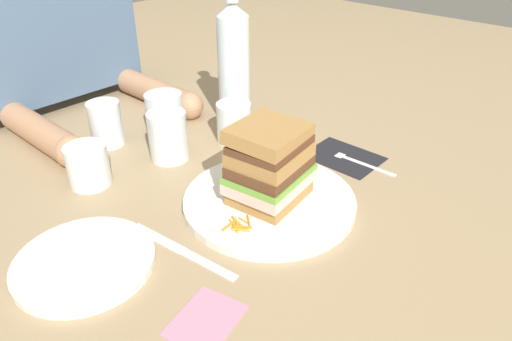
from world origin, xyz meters
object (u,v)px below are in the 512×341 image
object	(u,v)px
water_bottle	(234,63)
side_plate	(84,262)
empty_tumbler_1	(88,165)
main_plate	(269,201)
empty_tumbler_0	(165,115)
empty_tumbler_3	(106,124)
sandwich	(270,165)
knife	(185,252)
fork	(354,159)
napkin_pink	(205,320)
juice_glass	(234,124)
empty_tumbler_2	(169,136)
napkin_dark	(344,157)

from	to	relation	value
water_bottle	side_plate	distance (m)	0.53
empty_tumbler_1	side_plate	distance (m)	0.22
main_plate	side_plate	xyz separation A→B (m)	(-0.28, 0.09, -0.00)
empty_tumbler_0	empty_tumbler_3	xyz separation A→B (m)	(-0.11, 0.06, -0.00)
sandwich	empty_tumbler_0	distance (m)	0.33
knife	empty_tumbler_0	world-z (taller)	empty_tumbler_0
fork	water_bottle	xyz separation A→B (m)	(-0.02, 0.30, 0.13)
main_plate	fork	bearing A→B (deg)	-6.78
napkin_pink	side_plate	bearing A→B (deg)	103.31
fork	side_plate	size ratio (longest dim) A/B	0.86
empty_tumbler_1	napkin_pink	xyz separation A→B (m)	(-0.08, -0.38, -0.04)
empty_tumbler_1	napkin_pink	distance (m)	0.39
main_plate	empty_tumbler_0	distance (m)	0.34
juice_glass	empty_tumbler_3	size ratio (longest dim) A/B	0.90
juice_glass	side_plate	world-z (taller)	juice_glass
empty_tumbler_3	empty_tumbler_2	bearing A→B (deg)	-71.10
empty_tumbler_2	side_plate	world-z (taller)	empty_tumbler_2
napkin_dark	napkin_pink	world-z (taller)	same
fork	empty_tumbler_0	xyz separation A→B (m)	(-0.17, 0.36, 0.04)
empty_tumbler_0	side_plate	bearing A→B (deg)	-144.76
sandwich	side_plate	distance (m)	0.31
juice_glass	side_plate	size ratio (longest dim) A/B	0.42
empty_tumbler_1	side_plate	bearing A→B (deg)	-123.47
juice_glass	water_bottle	xyz separation A→B (m)	(0.07, 0.07, 0.10)
knife	empty_tumbler_2	bearing A→B (deg)	54.93
empty_tumbler_2	napkin_pink	bearing A→B (deg)	-123.34
napkin_pink	napkin_dark	bearing A→B (deg)	12.11
napkin_dark	juice_glass	world-z (taller)	juice_glass
main_plate	fork	world-z (taller)	main_plate
knife	napkin_pink	xyz separation A→B (m)	(-0.06, -0.11, -0.00)
napkin_dark	knife	bearing A→B (deg)	177.61
main_plate	napkin_pink	xyz separation A→B (m)	(-0.24, -0.10, -0.01)
sandwich	empty_tumbler_3	world-z (taller)	sandwich
napkin_pink	sandwich	bearing A→B (deg)	23.29
knife	water_bottle	size ratio (longest dim) A/B	0.68
empty_tumbler_1	empty_tumbler_2	world-z (taller)	empty_tumbler_2
napkin_dark	empty_tumbler_1	world-z (taller)	empty_tumbler_1
sandwich	napkin_dark	xyz separation A→B (m)	(0.22, -0.00, -0.08)
napkin_dark	side_plate	distance (m)	0.51
knife	empty_tumbler_3	size ratio (longest dim) A/B	2.20
empty_tumbler_1	knife	bearing A→B (deg)	-92.18
empty_tumbler_0	napkin_pink	world-z (taller)	empty_tumbler_0
water_bottle	empty_tumbler_1	size ratio (longest dim) A/B	3.94
empty_tumbler_0	empty_tumbler_1	size ratio (longest dim) A/B	1.24
main_plate	fork	size ratio (longest dim) A/B	1.72
main_plate	water_bottle	xyz separation A→B (m)	(0.20, 0.27, 0.13)
water_bottle	side_plate	bearing A→B (deg)	-159.63
juice_glass	water_bottle	world-z (taller)	water_bottle
napkin_dark	empty_tumbler_1	bearing A→B (deg)	143.51
napkin_dark	napkin_pink	xyz separation A→B (m)	(-0.46, -0.10, -0.00)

